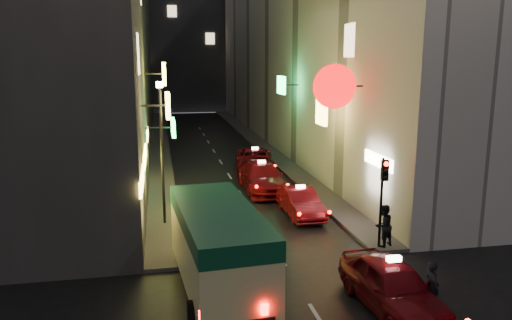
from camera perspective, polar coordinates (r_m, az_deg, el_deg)
building_left at (r=42.79m, az=-16.53°, el=13.29°), size 7.53×52.13×18.00m
building_right at (r=44.37m, az=5.12°, el=13.63°), size 8.37×52.00×18.00m
building_far at (r=74.82m, az=-8.06°, el=14.22°), size 30.00×10.00×22.00m
sidewalk_left at (r=43.22m, az=-10.90°, el=1.64°), size 1.50×52.00×0.15m
sidewalk_right at (r=44.05m, az=0.22°, el=2.04°), size 1.50×52.00×0.15m
minibus at (r=15.88m, az=-4.34°, el=-9.07°), size 2.76×6.62×2.78m
taxi_near at (r=15.64m, az=15.33°, el=-13.27°), size 2.65×5.69×1.93m
taxi_second at (r=23.77m, az=5.09°, el=-4.55°), size 2.04×4.86×1.71m
taxi_third at (r=28.04m, az=0.65°, el=-1.70°), size 2.44×5.82×2.01m
taxi_far at (r=32.75m, az=-0.11°, el=0.13°), size 2.95×5.68×1.90m
pedestrian_crossing at (r=15.71m, az=19.49°, el=-13.25°), size 0.43×0.63×1.84m
pedestrian_sidewalk at (r=20.05m, az=14.38°, el=-6.98°), size 0.83×0.69×1.89m
traffic_light at (r=19.54m, az=14.37°, el=-2.59°), size 0.26×0.43×3.50m
lamp_post at (r=21.90m, az=-10.72°, el=1.84°), size 0.28×0.28×6.22m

